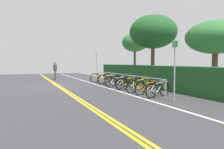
{
  "coord_description": "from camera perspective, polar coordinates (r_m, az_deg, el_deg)",
  "views": [
    {
      "loc": [
        14.39,
        -2.19,
        1.6
      ],
      "look_at": [
        4.76,
        2.14,
        0.95
      ],
      "focal_mm": 32.11,
      "sensor_mm": 36.0,
      "label": 1
    }
  ],
  "objects": [
    {
      "name": "bike_lane_stripe_white",
      "position": [
        15.26,
        -5.69,
        -2.5
      ],
      "size": [
        26.7,
        0.12,
        0.0
      ],
      "primitive_type": "cube",
      "color": "white",
      "rests_on": "ground_plane"
    },
    {
      "name": "sign_post_near",
      "position": [
        16.84,
        -4.46,
        3.19
      ],
      "size": [
        0.36,
        0.06,
        2.53
      ],
      "color": "gray",
      "rests_on": "ground_plane"
    },
    {
      "name": "bicycle_1",
      "position": [
        15.13,
        -1.33,
        -1.27
      ],
      "size": [
        0.63,
        1.68,
        0.72
      ],
      "color": "black",
      "rests_on": "ground_plane"
    },
    {
      "name": "centre_line_yellow_outer",
      "position": [
        14.65,
        -15.18,
        -2.86
      ],
      "size": [
        26.7,
        0.1,
        0.0
      ],
      "primitive_type": "cube",
      "color": "gold",
      "rests_on": "ground_plane"
    },
    {
      "name": "ground_plane",
      "position": [
        14.64,
        -15.49,
        -2.97
      ],
      "size": [
        29.66,
        10.82,
        0.05
      ],
      "primitive_type": "cube",
      "color": "#353538"
    },
    {
      "name": "bicycle_3",
      "position": [
        13.58,
        0.34,
        -1.83
      ],
      "size": [
        0.59,
        1.61,
        0.71
      ],
      "color": "black",
      "rests_on": "ground_plane"
    },
    {
      "name": "centre_line_yellow_inner",
      "position": [
        14.63,
        -15.8,
        -2.88
      ],
      "size": [
        26.7,
        0.1,
        0.0
      ],
      "primitive_type": "cube",
      "color": "gold",
      "rests_on": "ground_plane"
    },
    {
      "name": "bicycle_8",
      "position": [
        10.07,
        10.19,
        -3.83
      ],
      "size": [
        0.46,
        1.65,
        0.69
      ],
      "color": "black",
      "rests_on": "ground_plane"
    },
    {
      "name": "bicycle_2",
      "position": [
        14.36,
        -0.92,
        -1.44
      ],
      "size": [
        0.46,
        1.75,
        0.76
      ],
      "color": "black",
      "rests_on": "ground_plane"
    },
    {
      "name": "bicycle_5",
      "position": [
        12.28,
        4.1,
        -2.42
      ],
      "size": [
        0.57,
        1.65,
        0.71
      ],
      "color": "black",
      "rests_on": "ground_plane"
    },
    {
      "name": "tree_near_left",
      "position": [
        19.81,
        6.53,
        9.04
      ],
      "size": [
        2.5,
        2.5,
        4.45
      ],
      "color": "#473323",
      "rests_on": "ground_plane"
    },
    {
      "name": "bicycle_4",
      "position": [
        12.87,
        1.59,
        -2.16
      ],
      "size": [
        0.46,
        1.7,
        0.7
      ],
      "color": "black",
      "rests_on": "ground_plane"
    },
    {
      "name": "bicycle_6",
      "position": [
        11.48,
        5.1,
        -2.69
      ],
      "size": [
        0.65,
        1.64,
        0.77
      ],
      "color": "black",
      "rests_on": "ground_plane"
    },
    {
      "name": "bicycle_7",
      "position": [
        10.74,
        7.6,
        -3.15
      ],
      "size": [
        0.52,
        1.76,
        0.76
      ],
      "color": "black",
      "rests_on": "ground_plane"
    },
    {
      "name": "tree_far_right",
      "position": [
        12.58,
        27.4,
        9.32
      ],
      "size": [
        3.22,
        3.22,
        3.89
      ],
      "color": "brown",
      "rests_on": "ground_plane"
    },
    {
      "name": "bicycle_0",
      "position": [
        15.88,
        -3.17,
        -0.93
      ],
      "size": [
        0.46,
        1.85,
        0.78
      ],
      "color": "black",
      "rests_on": "ground_plane"
    },
    {
      "name": "pedestrian",
      "position": [
        18.92,
        -15.88,
        1.44
      ],
      "size": [
        0.49,
        0.32,
        1.66
      ],
      "color": "#4C3826",
      "rests_on": "ground_plane"
    },
    {
      "name": "bike_rack",
      "position": [
        12.55,
        3.01,
        -0.9
      ],
      "size": [
        8.33,
        0.05,
        0.85
      ],
      "color": "#9EA0A5",
      "rests_on": "ground_plane"
    },
    {
      "name": "hedge_backdrop",
      "position": [
        12.53,
        15.35,
        -0.77
      ],
      "size": [
        17.28,
        1.34,
        1.38
      ],
      "primitive_type": "cube",
      "color": "#1C4C21",
      "rests_on": "ground_plane"
    },
    {
      "name": "bicycle_9",
      "position": [
        9.47,
        12.95,
        -4.16
      ],
      "size": [
        0.59,
        1.67,
        0.75
      ],
      "color": "black",
      "rests_on": "ground_plane"
    },
    {
      "name": "sign_post_far",
      "position": [
        8.41,
        17.41,
        2.61
      ],
      "size": [
        0.36,
        0.09,
        2.5
      ],
      "color": "gray",
      "rests_on": "ground_plane"
    },
    {
      "name": "tree_mid",
      "position": [
        15.2,
        11.62,
        11.72
      ],
      "size": [
        3.43,
        3.43,
        5.01
      ],
      "color": "brown",
      "rests_on": "ground_plane"
    }
  ]
}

